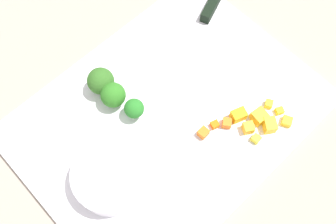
{
  "coord_description": "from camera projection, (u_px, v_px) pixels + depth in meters",
  "views": [
    {
      "loc": [
        0.16,
        0.17,
        0.59
      ],
      "look_at": [
        0.0,
        0.0,
        0.02
      ],
      "focal_mm": 41.15,
      "sensor_mm": 36.0,
      "label": 1
    }
  ],
  "objects": [
    {
      "name": "ground_plane",
      "position": [
        168.0,
        117.0,
        0.63
      ],
      "size": [
        4.0,
        4.0,
        0.0
      ],
      "primitive_type": "plane",
      "color": "gray"
    },
    {
      "name": "cutting_board",
      "position": [
        168.0,
        116.0,
        0.63
      ],
      "size": [
        0.47,
        0.36,
        0.01
      ],
      "primitive_type": "cube",
      "color": "white",
      "rests_on": "ground_plane"
    },
    {
      "name": "prep_bowl",
      "position": [
        110.0,
        177.0,
        0.56
      ],
      "size": [
        0.11,
        0.11,
        0.04
      ],
      "primitive_type": "cylinder",
      "color": "white",
      "rests_on": "cutting_board"
    },
    {
      "name": "chef_knife",
      "position": [
        195.0,
        38.0,
        0.67
      ],
      "size": [
        0.33,
        0.15,
        0.02
      ],
      "rotation": [
        0.0,
        0.0,
        0.37
      ],
      "color": "silver",
      "rests_on": "cutting_board"
    },
    {
      "name": "carrot_dice_0",
      "position": [
        215.0,
        125.0,
        0.61
      ],
      "size": [
        0.01,
        0.01,
        0.01
      ],
      "primitive_type": "cube",
      "rotation": [
        0.0,
        0.0,
        1.27
      ],
      "color": "orange",
      "rests_on": "cutting_board"
    },
    {
      "name": "carrot_dice_1",
      "position": [
        227.0,
        123.0,
        0.61
      ],
      "size": [
        0.02,
        0.02,
        0.01
      ],
      "primitive_type": "cube",
      "rotation": [
        0.0,
        0.0,
        0.63
      ],
      "color": "orange",
      "rests_on": "cutting_board"
    },
    {
      "name": "carrot_dice_2",
      "position": [
        203.0,
        133.0,
        0.6
      ],
      "size": [
        0.02,
        0.01,
        0.01
      ],
      "primitive_type": "cube",
      "rotation": [
        0.0,
        0.0,
        1.62
      ],
      "color": "orange",
      "rests_on": "cutting_board"
    },
    {
      "name": "pepper_dice_0",
      "position": [
        259.0,
        116.0,
        0.61
      ],
      "size": [
        0.02,
        0.02,
        0.02
      ],
      "primitive_type": "cube",
      "rotation": [
        0.0,
        0.0,
        1.44
      ],
      "color": "yellow",
      "rests_on": "cutting_board"
    },
    {
      "name": "pepper_dice_1",
      "position": [
        287.0,
        121.0,
        0.61
      ],
      "size": [
        0.02,
        0.02,
        0.01
      ],
      "primitive_type": "cube",
      "rotation": [
        0.0,
        0.0,
        0.47
      ],
      "color": "yellow",
      "rests_on": "cutting_board"
    },
    {
      "name": "pepper_dice_2",
      "position": [
        238.0,
        115.0,
        0.61
      ],
      "size": [
        0.03,
        0.02,
        0.02
      ],
      "primitive_type": "cube",
      "rotation": [
        0.0,
        0.0,
        1.22
      ],
      "color": "yellow",
      "rests_on": "cutting_board"
    },
    {
      "name": "pepper_dice_3",
      "position": [
        279.0,
        111.0,
        0.62
      ],
      "size": [
        0.02,
        0.02,
        0.01
      ],
      "primitive_type": "cube",
      "rotation": [
        0.0,
        0.0,
        1.12
      ],
      "color": "yellow",
      "rests_on": "cutting_board"
    },
    {
      "name": "pepper_dice_4",
      "position": [
        269.0,
        104.0,
        0.62
      ],
      "size": [
        0.02,
        0.02,
        0.01
      ],
      "primitive_type": "cube",
      "rotation": [
        0.0,
        0.0,
        2.09
      ],
      "color": "yellow",
      "rests_on": "cutting_board"
    },
    {
      "name": "pepper_dice_5",
      "position": [
        270.0,
        125.0,
        0.6
      ],
      "size": [
        0.03,
        0.03,
        0.02
      ],
      "primitive_type": "cube",
      "rotation": [
        0.0,
        0.0,
        2.54
      ],
      "color": "yellow",
      "rests_on": "cutting_board"
    },
    {
      "name": "pepper_dice_6",
      "position": [
        248.0,
        128.0,
        0.6
      ],
      "size": [
        0.02,
        0.02,
        0.02
      ],
      "primitive_type": "cube",
      "rotation": [
        0.0,
        0.0,
        1.04
      ],
      "color": "yellow",
      "rests_on": "cutting_board"
    },
    {
      "name": "pepper_dice_7",
      "position": [
        256.0,
        139.0,
        0.6
      ],
      "size": [
        0.01,
        0.01,
        0.01
      ],
      "primitive_type": "cube",
      "rotation": [
        0.0,
        0.0,
        1.67
      ],
      "color": "yellow",
      "rests_on": "cutting_board"
    },
    {
      "name": "broccoli_floret_0",
      "position": [
        101.0,
        81.0,
        0.62
      ],
      "size": [
        0.04,
        0.04,
        0.05
      ],
      "color": "#89BC64",
      "rests_on": "cutting_board"
    },
    {
      "name": "broccoli_floret_1",
      "position": [
        113.0,
        95.0,
        0.61
      ],
      "size": [
        0.04,
        0.04,
        0.05
      ],
      "color": "#87B863",
      "rests_on": "cutting_board"
    },
    {
      "name": "broccoli_floret_2",
      "position": [
        134.0,
        109.0,
        0.6
      ],
      "size": [
        0.03,
        0.03,
        0.04
      ],
      "color": "#90B863",
      "rests_on": "cutting_board"
    }
  ]
}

